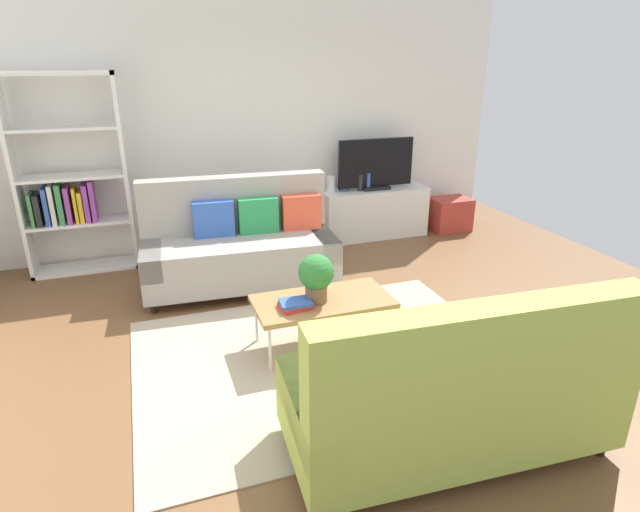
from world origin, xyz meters
name	(u,v)px	position (x,y,z in m)	size (l,w,h in m)	color
ground_plane	(334,346)	(0.00, 0.00, 0.00)	(7.68, 7.68, 0.00)	brown
wall_far	(252,126)	(0.00, 2.80, 1.45)	(6.40, 0.12, 2.90)	white
area_rug	(325,358)	(-0.13, -0.15, 0.01)	(2.90, 2.20, 0.01)	tan
couch_beige	(240,244)	(-0.46, 1.47, 0.45)	(1.95, 0.96, 1.10)	gray
couch_green	(452,391)	(0.20, -1.37, 0.44)	(1.95, 0.96, 1.10)	#A3BC4C
coffee_table	(323,302)	(-0.08, 0.05, 0.39)	(1.10, 0.56, 0.42)	#9E7042
tv_console	(373,213)	(1.48, 2.46, 0.32)	(1.40, 0.44, 0.64)	silver
tv	(376,165)	(1.48, 2.44, 0.95)	(1.00, 0.20, 0.64)	black
bookshelf	(70,185)	(-2.05, 2.48, 0.97)	(1.10, 0.36, 2.10)	white
storage_trunk	(449,214)	(2.58, 2.36, 0.22)	(0.52, 0.40, 0.44)	#B2382D
potted_plant	(316,275)	(-0.14, 0.03, 0.64)	(0.28, 0.28, 0.39)	brown
table_book_0	(296,306)	(-0.33, -0.03, 0.44)	(0.24, 0.18, 0.03)	red
table_book_1	(296,302)	(-0.33, -0.03, 0.47)	(0.24, 0.18, 0.02)	#3359B2
vase_0	(331,184)	(0.90, 2.51, 0.74)	(0.11, 0.11, 0.20)	silver
vase_1	(343,185)	(1.08, 2.51, 0.71)	(0.13, 0.13, 0.13)	#4C72B2
bottle_0	(360,183)	(1.27, 2.42, 0.75)	(0.06, 0.06, 0.21)	#262626
bottle_1	(368,182)	(1.38, 2.42, 0.75)	(0.05, 0.05, 0.22)	#3359B2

